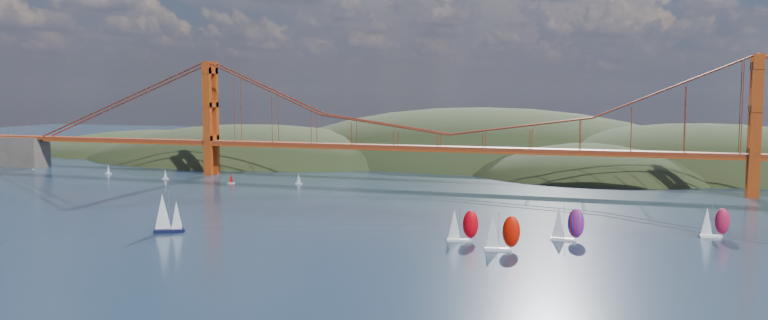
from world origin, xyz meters
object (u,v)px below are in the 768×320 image
(sloop_navy, at_px, (167,214))
(racer_1, at_px, (502,232))
(racer_3, at_px, (714,222))
(racer_rwb, at_px, (567,223))
(racer_0, at_px, (462,225))

(sloop_navy, bearing_deg, racer_1, -24.72)
(sloop_navy, xyz_separation_m, racer_3, (149.40, 43.67, -1.13))
(sloop_navy, xyz_separation_m, racer_rwb, (110.79, 25.29, -0.70))
(sloop_navy, bearing_deg, racer_3, -12.49)
(sloop_navy, distance_m, racer_1, 96.39)
(racer_0, height_order, racer_3, racer_0)
(racer_3, bearing_deg, racer_0, -173.59)
(racer_1, relative_size, racer_rwb, 1.00)
(racer_3, distance_m, racer_rwb, 42.77)
(sloop_navy, xyz_separation_m, racer_1, (96.14, 6.82, -0.68))
(sloop_navy, distance_m, racer_3, 155.65)
(racer_0, relative_size, racer_3, 1.03)
(racer_1, bearing_deg, racer_3, 21.47)
(racer_1, relative_size, racer_3, 1.10)
(racer_0, bearing_deg, racer_rwb, 4.78)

